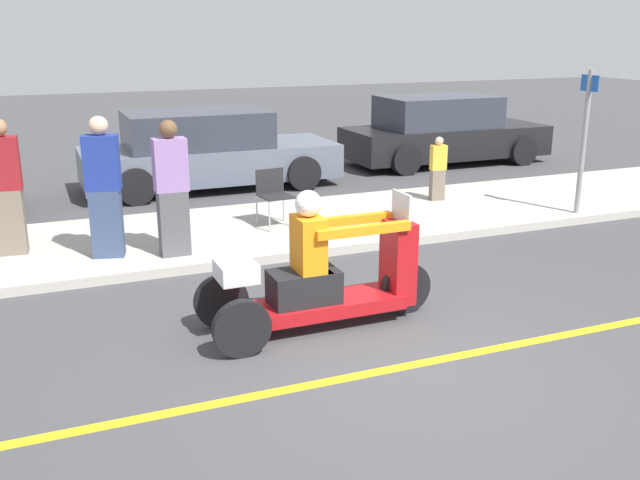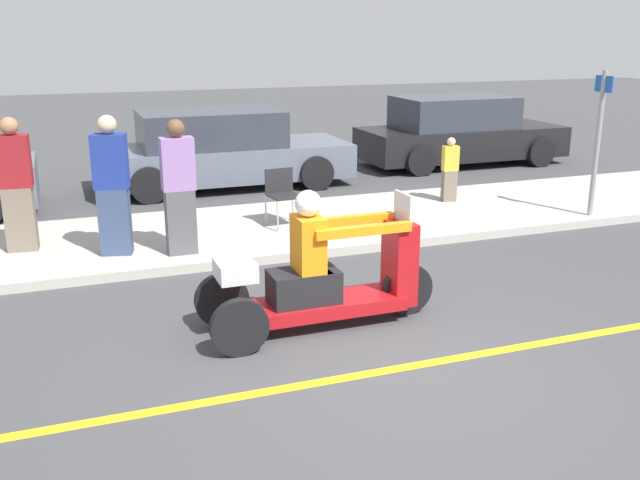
{
  "view_description": "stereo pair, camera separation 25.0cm",
  "coord_description": "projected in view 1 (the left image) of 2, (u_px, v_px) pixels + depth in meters",
  "views": [
    {
      "loc": [
        -2.96,
        -5.07,
        2.92
      ],
      "look_at": [
        -0.4,
        1.13,
        0.92
      ],
      "focal_mm": 40.0,
      "sensor_mm": 36.0,
      "label": 1
    },
    {
      "loc": [
        -2.72,
        -5.16,
        2.92
      ],
      "look_at": [
        -0.4,
        1.13,
        0.92
      ],
      "focal_mm": 40.0,
      "sensor_mm": 36.0,
      "label": 2
    }
  ],
  "objects": [
    {
      "name": "ground_plane",
      "position": [
        409.0,
        366.0,
        6.4
      ],
      "size": [
        60.0,
        60.0,
        0.0
      ],
      "primitive_type": "plane",
      "color": "#424244"
    },
    {
      "name": "lane_stripe",
      "position": [
        369.0,
        373.0,
        6.26
      ],
      "size": [
        24.0,
        0.12,
        0.01
      ],
      "color": "gold",
      "rests_on": "ground"
    },
    {
      "name": "folding_chair_set_back",
      "position": [
        273.0,
        191.0,
        10.39
      ],
      "size": [
        0.51,
        0.51,
        0.82
      ],
      "color": "#A5A8AD",
      "rests_on": "sidewalk_strip"
    },
    {
      "name": "spectator_mid_group",
      "position": [
        438.0,
        170.0,
        11.9
      ],
      "size": [
        0.27,
        0.19,
        1.07
      ],
      "color": "#726656",
      "rests_on": "sidewalk_strip"
    },
    {
      "name": "parked_car_lot_left",
      "position": [
        443.0,
        132.0,
        15.75
      ],
      "size": [
        4.5,
        1.94,
        1.49
      ],
      "color": "black",
      "rests_on": "ground"
    },
    {
      "name": "parked_car_lot_right",
      "position": [
        206.0,
        152.0,
        13.34
      ],
      "size": [
        4.71,
        1.99,
        1.45
      ],
      "color": "slate",
      "rests_on": "ground"
    },
    {
      "name": "street_sign",
      "position": [
        584.0,
        137.0,
        10.88
      ],
      "size": [
        0.08,
        0.36,
        2.2
      ],
      "color": "gray",
      "rests_on": "sidewalk_strip"
    },
    {
      "name": "spectator_near_curb",
      "position": [
        5.0,
        190.0,
        8.97
      ],
      "size": [
        0.43,
        0.28,
        1.73
      ],
      "color": "#726656",
      "rests_on": "sidewalk_strip"
    },
    {
      "name": "motorcycle_trike",
      "position": [
        322.0,
        280.0,
        7.12
      ],
      "size": [
        2.46,
        0.84,
        1.43
      ],
      "color": "black",
      "rests_on": "ground"
    },
    {
      "name": "spectator_end_of_line",
      "position": [
        104.0,
        190.0,
        8.86
      ],
      "size": [
        0.47,
        0.35,
        1.78
      ],
      "color": "#38476B",
      "rests_on": "sidewalk_strip"
    },
    {
      "name": "sidewalk_strip",
      "position": [
        256.0,
        230.0,
        10.46
      ],
      "size": [
        28.0,
        2.8,
        0.12
      ],
      "color": "#B2ADA3",
      "rests_on": "ground"
    },
    {
      "name": "spectator_far_back",
      "position": [
        172.0,
        191.0,
        8.92
      ],
      "size": [
        0.41,
        0.25,
        1.72
      ],
      "color": "#515156",
      "rests_on": "sidewalk_strip"
    }
  ]
}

